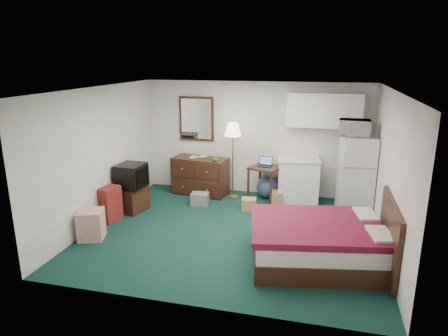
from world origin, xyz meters
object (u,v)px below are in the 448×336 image
(kitchen_counter, at_px, (298,180))
(suitcase, at_px, (110,204))
(fridge, at_px, (356,175))
(dresser, at_px, (200,176))
(tv_stand, at_px, (132,199))
(bed, at_px, (318,243))
(floor_lamp, at_px, (233,161))
(desk, at_px, (265,183))

(kitchen_counter, distance_m, suitcase, 3.88)
(fridge, xyz_separation_m, suitcase, (-4.48, -1.62, -0.43))
(dresser, relative_size, tv_stand, 2.24)
(fridge, relative_size, tv_stand, 2.81)
(bed, bearing_deg, suitcase, 159.57)
(dresser, distance_m, floor_lamp, 0.87)
(dresser, relative_size, kitchen_counter, 1.34)
(floor_lamp, bearing_deg, bed, -53.08)
(fridge, bearing_deg, suitcase, -167.18)
(desk, height_order, bed, desk)
(kitchen_counter, relative_size, bed, 0.47)
(dresser, xyz_separation_m, kitchen_counter, (2.16, 0.05, 0.04))
(desk, relative_size, fridge, 0.49)
(kitchen_counter, height_order, tv_stand, kitchen_counter)
(kitchen_counter, xyz_separation_m, bed, (0.49, -2.63, -0.15))
(dresser, distance_m, desk, 1.48)
(dresser, relative_size, bed, 0.63)
(kitchen_counter, relative_size, tv_stand, 1.67)
(floor_lamp, height_order, tv_stand, floor_lamp)
(floor_lamp, xyz_separation_m, fridge, (2.54, -0.22, -0.07))
(tv_stand, bearing_deg, fridge, 27.25)
(fridge, distance_m, tv_stand, 4.49)
(floor_lamp, distance_m, tv_stand, 2.27)
(desk, relative_size, tv_stand, 1.38)
(dresser, distance_m, suitcase, 2.25)
(tv_stand, bearing_deg, dresser, 65.89)
(fridge, bearing_deg, tv_stand, -173.59)
(fridge, xyz_separation_m, tv_stand, (-4.33, -1.04, -0.52))
(floor_lamp, bearing_deg, desk, -0.06)
(bed, distance_m, tv_stand, 3.89)
(suitcase, bearing_deg, desk, 48.32)
(floor_lamp, distance_m, bed, 3.19)
(kitchen_counter, bearing_deg, suitcase, -157.55)
(tv_stand, bearing_deg, suitcase, -90.65)
(floor_lamp, bearing_deg, tv_stand, -144.91)
(dresser, distance_m, fridge, 3.33)
(floor_lamp, xyz_separation_m, desk, (0.72, -0.00, -0.46))
(bed, height_order, tv_stand, bed)
(dresser, relative_size, floor_lamp, 0.73)
(desk, bearing_deg, bed, -46.41)
(floor_lamp, distance_m, fridge, 2.55)
(desk, height_order, suitcase, desk)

